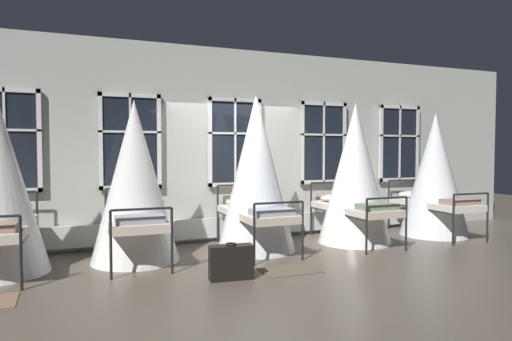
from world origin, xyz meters
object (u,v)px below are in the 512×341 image
suitcase_dark (231,262)px  cot_fourth (355,175)px  cot_third (256,174)px  cot_second (135,183)px  cot_fifth (435,176)px

suitcase_dark → cot_fourth: bearing=31.7°
cot_third → cot_second: bearing=89.9°
cot_fourth → suitcase_dark: bearing=116.4°
cot_fifth → suitcase_dark: (-4.65, -1.42, -0.94)m
cot_fifth → suitcase_dark: 4.95m
cot_third → cot_fifth: 3.74m
cot_fourth → suitcase_dark: 3.29m
cot_fourth → cot_third: bearing=88.2°
cot_second → cot_third: cot_third is taller
cot_second → cot_fifth: bearing=-89.1°
cot_third → cot_fourth: size_ratio=1.03×
suitcase_dark → cot_second: bearing=130.4°
cot_second → suitcase_dark: cot_second is taller
cot_third → suitcase_dark: cot_third is taller
cot_third → cot_fourth: (1.88, -0.05, -0.04)m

